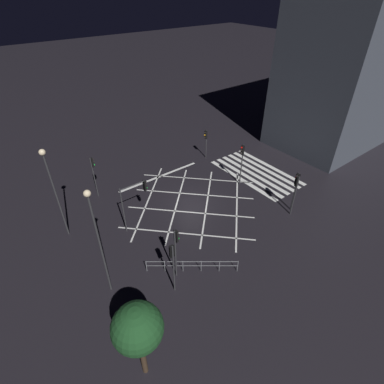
{
  "coord_description": "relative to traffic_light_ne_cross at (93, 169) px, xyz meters",
  "views": [
    {
      "loc": [
        -17.95,
        13.75,
        17.55
      ],
      "look_at": [
        0.0,
        0.0,
        1.28
      ],
      "focal_mm": 28.0,
      "sensor_mm": 36.0,
      "label": 1
    }
  ],
  "objects": [
    {
      "name": "ground_plane",
      "position": [
        -6.57,
        -6.55,
        -3.01
      ],
      "size": [
        200.0,
        200.0,
        0.0
      ],
      "primitive_type": "plane",
      "color": "black"
    },
    {
      "name": "road_markings",
      "position": [
        -6.2,
        -12.29,
        -3.01
      ],
      "size": [
        14.41,
        18.64,
        0.01
      ],
      "color": "silver",
      "rests_on": "ground_plane"
    },
    {
      "name": "traffic_light_ne_cross",
      "position": [
        0.0,
        0.0,
        0.0
      ],
      "size": [
        0.36,
        0.39,
        4.22
      ],
      "rotation": [
        0.0,
        0.0,
        -1.57
      ],
      "color": "#2D2D30",
      "rests_on": "ground_plane"
    },
    {
      "name": "traffic_light_median_south",
      "position": [
        -7.0,
        -12.37,
        0.18
      ],
      "size": [
        0.36,
        0.39,
        4.49
      ],
      "rotation": [
        0.0,
        0.0,
        1.57
      ],
      "color": "#2D2D30",
      "rests_on": "ground_plane"
    },
    {
      "name": "traffic_light_nw_cross",
      "position": [
        -12.67,
        -0.55,
        0.07
      ],
      "size": [
        0.36,
        0.39,
        4.33
      ],
      "rotation": [
        0.0,
        0.0,
        -1.57
      ],
      "color": "#2D2D30",
      "rests_on": "ground_plane"
    },
    {
      "name": "traffic_light_sw_main",
      "position": [
        -13.22,
        -12.67,
        -0.15
      ],
      "size": [
        0.39,
        0.36,
        4.01
      ],
      "color": "#2D2D30",
      "rests_on": "ground_plane"
    },
    {
      "name": "traffic_light_nw_main",
      "position": [
        -13.52,
        0.34,
        -0.0
      ],
      "size": [
        0.39,
        0.36,
        4.22
      ],
      "color": "#2D2D30",
      "rests_on": "ground_plane"
    },
    {
      "name": "traffic_light_sw_cross",
      "position": [
        -12.91,
        -13.14,
        -0.18
      ],
      "size": [
        0.36,
        0.39,
        3.96
      ],
      "rotation": [
        0.0,
        0.0,
        1.57
      ],
      "color": "#2D2D30",
      "rests_on": "ground_plane"
    },
    {
      "name": "traffic_light_median_north",
      "position": [
        -6.26,
        -0.97,
        0.19
      ],
      "size": [
        0.36,
        2.42,
        4.37
      ],
      "rotation": [
        0.0,
        0.0,
        -1.57
      ],
      "color": "#2D2D30",
      "rests_on": "ground_plane"
    },
    {
      "name": "traffic_light_se_cross",
      "position": [
        -0.52,
        -13.16,
        -0.53
      ],
      "size": [
        0.36,
        0.39,
        3.47
      ],
      "rotation": [
        0.0,
        0.0,
        1.57
      ],
      "color": "#2D2D30",
      "rests_on": "ground_plane"
    },
    {
      "name": "street_lamp_east",
      "position": [
        -3.58,
        4.25,
        2.36
      ],
      "size": [
        0.47,
        0.47,
        7.92
      ],
      "color": "#2D2D30",
      "rests_on": "ground_plane"
    },
    {
      "name": "street_lamp_west",
      "position": [
        -10.88,
        3.8,
        2.29
      ],
      "size": [
        0.41,
        0.41,
        8.38
      ],
      "color": "#2D2D30",
      "rests_on": "ground_plane"
    },
    {
      "name": "street_tree_near",
      "position": [
        -16.93,
        4.59,
        1.2
      ],
      "size": [
        2.52,
        2.52,
        5.53
      ],
      "color": "#38281C",
      "rests_on": "ground_plane"
    },
    {
      "name": "pedestrian_railing",
      "position": [
        -13.06,
        -1.58,
        -2.35
      ],
      "size": [
        4.07,
        5.3,
        1.05
      ],
      "rotation": [
        0.0,
        0.0,
        -2.22
      ],
      "color": "gray",
      "rests_on": "ground_plane"
    }
  ]
}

